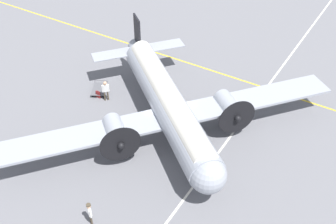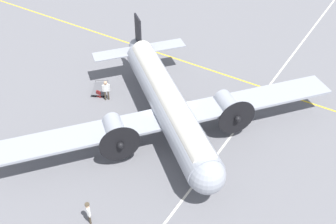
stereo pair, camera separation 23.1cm
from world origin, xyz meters
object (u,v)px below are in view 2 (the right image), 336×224
at_px(airliner_main, 170,106).
at_px(baggage_cart, 100,89).
at_px(crew_foreground, 88,211).
at_px(passenger_boarding, 106,89).
at_px(suitcase_near_door, 99,94).

distance_m(airliner_main, baggage_cart, 8.13).
bearing_deg(baggage_cart, crew_foreground, 8.17).
xyz_separation_m(passenger_boarding, suitcase_near_door, (-0.80, -0.10, -0.82)).
bearing_deg(airliner_main, crew_foreground, -48.93).
relative_size(crew_foreground, suitcase_near_door, 2.61).
relative_size(passenger_boarding, baggage_cart, 0.85).
distance_m(passenger_boarding, baggage_cart, 1.61).
xyz_separation_m(airliner_main, suitcase_near_door, (-7.32, 0.53, -2.14)).
distance_m(crew_foreground, passenger_boarding, 12.25).
relative_size(airliner_main, suitcase_near_door, 31.72).
relative_size(airliner_main, passenger_boarding, 11.33).
bearing_deg(crew_foreground, airliner_main, 127.83).
bearing_deg(airliner_main, suitcase_near_door, -144.83).
height_order(passenger_boarding, suitcase_near_door, passenger_boarding).
bearing_deg(suitcase_near_door, airliner_main, -4.11).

